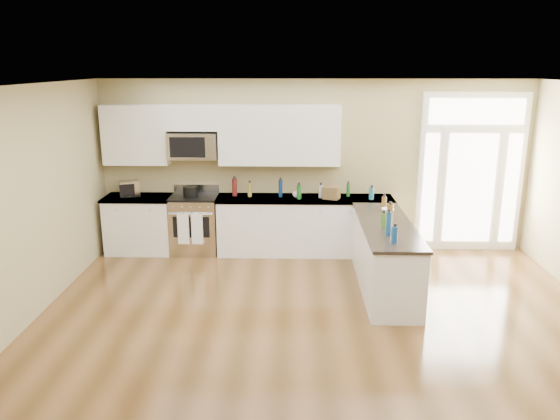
% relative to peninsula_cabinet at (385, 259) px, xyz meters
% --- Properties ---
extents(ground, '(8.00, 8.00, 0.00)m').
position_rel_peninsula_cabinet_xyz_m(ground, '(-0.93, -2.24, -0.43)').
color(ground, '#533717').
extents(room_shell, '(8.00, 8.00, 8.00)m').
position_rel_peninsula_cabinet_xyz_m(room_shell, '(-0.93, -2.24, 1.27)').
color(room_shell, tan).
rests_on(room_shell, ground).
extents(back_cabinet_left, '(1.10, 0.66, 0.94)m').
position_rel_peninsula_cabinet_xyz_m(back_cabinet_left, '(-3.80, 1.45, 0.00)').
color(back_cabinet_left, white).
rests_on(back_cabinet_left, ground).
extents(back_cabinet_right, '(2.85, 0.66, 0.94)m').
position_rel_peninsula_cabinet_xyz_m(back_cabinet_right, '(-1.08, 1.45, 0.00)').
color(back_cabinet_right, white).
rests_on(back_cabinet_right, ground).
extents(peninsula_cabinet, '(0.69, 2.32, 0.94)m').
position_rel_peninsula_cabinet_xyz_m(peninsula_cabinet, '(0.00, 0.00, 0.00)').
color(peninsula_cabinet, white).
rests_on(peninsula_cabinet, ground).
extents(upper_cabinet_left, '(1.04, 0.33, 0.95)m').
position_rel_peninsula_cabinet_xyz_m(upper_cabinet_left, '(-3.81, 1.59, 1.49)').
color(upper_cabinet_left, white).
rests_on(upper_cabinet_left, room_shell).
extents(upper_cabinet_right, '(1.94, 0.33, 0.95)m').
position_rel_peninsula_cabinet_xyz_m(upper_cabinet_right, '(-1.50, 1.59, 1.49)').
color(upper_cabinet_right, white).
rests_on(upper_cabinet_right, room_shell).
extents(upper_cabinet_short, '(0.82, 0.33, 0.40)m').
position_rel_peninsula_cabinet_xyz_m(upper_cabinet_short, '(-2.88, 1.59, 1.77)').
color(upper_cabinet_short, white).
rests_on(upper_cabinet_short, room_shell).
extents(microwave, '(0.78, 0.41, 0.42)m').
position_rel_peninsula_cabinet_xyz_m(microwave, '(-2.88, 1.56, 1.33)').
color(microwave, silver).
rests_on(microwave, room_shell).
extents(entry_door, '(1.70, 0.10, 2.60)m').
position_rel_peninsula_cabinet_xyz_m(entry_door, '(1.62, 1.71, 0.87)').
color(entry_door, white).
rests_on(entry_door, ground).
extents(kitchen_range, '(0.76, 0.68, 1.08)m').
position_rel_peninsula_cabinet_xyz_m(kitchen_range, '(-2.89, 1.45, 0.05)').
color(kitchen_range, silver).
rests_on(kitchen_range, ground).
extents(stockpot, '(0.31, 0.31, 0.18)m').
position_rel_peninsula_cabinet_xyz_m(stockpot, '(-2.93, 1.43, 0.61)').
color(stockpot, black).
rests_on(stockpot, kitchen_range).
extents(toaster_oven, '(0.37, 0.34, 0.26)m').
position_rel_peninsula_cabinet_xyz_m(toaster_oven, '(-3.93, 1.47, 0.63)').
color(toaster_oven, silver).
rests_on(toaster_oven, back_cabinet_left).
extents(cardboard_box, '(0.30, 0.26, 0.20)m').
position_rel_peninsula_cabinet_xyz_m(cardboard_box, '(-0.66, 1.37, 0.61)').
color(cardboard_box, brown).
rests_on(cardboard_box, back_cabinet_right).
extents(bowl_left, '(0.21, 0.21, 0.04)m').
position_rel_peninsula_cabinet_xyz_m(bowl_left, '(-3.88, 1.47, 0.53)').
color(bowl_left, white).
rests_on(bowl_left, back_cabinet_left).
extents(bowl_peninsula, '(0.22, 0.22, 0.06)m').
position_rel_peninsula_cabinet_xyz_m(bowl_peninsula, '(0.11, 0.58, 0.53)').
color(bowl_peninsula, white).
rests_on(bowl_peninsula, peninsula_cabinet).
extents(cup_counter, '(0.13, 0.13, 0.09)m').
position_rel_peninsula_cabinet_xyz_m(cup_counter, '(-1.22, 1.46, 0.55)').
color(cup_counter, white).
rests_on(cup_counter, back_cabinet_right).
extents(counter_bottles, '(2.38, 2.46, 0.30)m').
position_rel_peninsula_cabinet_xyz_m(counter_bottles, '(-0.74, 0.79, 0.62)').
color(counter_bottles, '#19591E').
rests_on(counter_bottles, back_cabinet_right).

